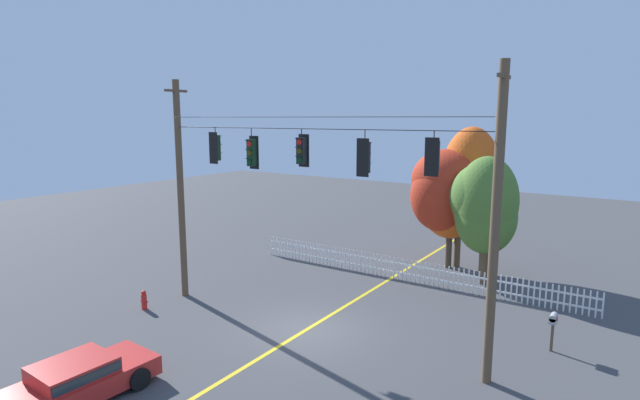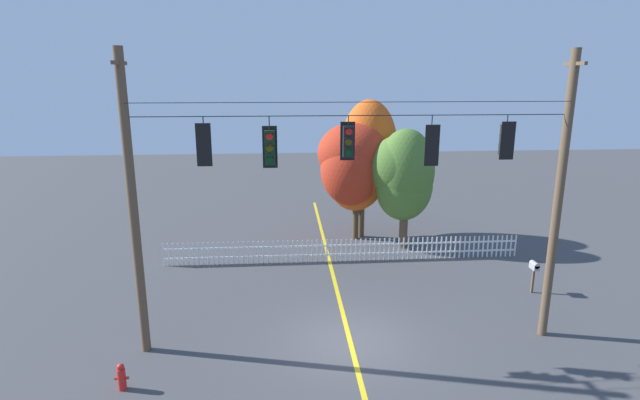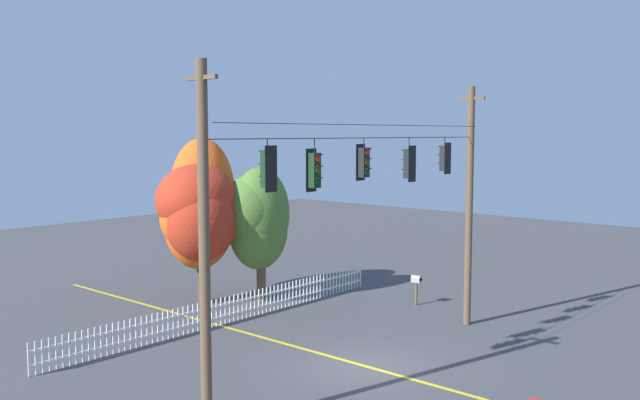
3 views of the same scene
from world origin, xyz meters
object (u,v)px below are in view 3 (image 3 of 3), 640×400
object	(u,v)px
autumn_maple_near_fence	(201,209)
traffic_signal_northbound_primary	(445,158)
traffic_signal_eastbound_side	(314,170)
roadside_mailbox	(416,281)
autumn_oak_far_east	(257,218)
traffic_signal_southbound_primary	(268,169)
autumn_maple_mid	(202,210)
traffic_signal_northbound_secondary	(409,164)
traffic_signal_westbound_side	(363,162)

from	to	relation	value
autumn_maple_near_fence	traffic_signal_northbound_primary	bearing A→B (deg)	-73.75
traffic_signal_eastbound_side	roadside_mailbox	bearing A→B (deg)	17.24
traffic_signal_northbound_primary	autumn_oak_far_east	bearing A→B (deg)	95.45
autumn_oak_far_east	roadside_mailbox	bearing A→B (deg)	-55.38
traffic_signal_southbound_primary	autumn_oak_far_east	size ratio (longest dim) A/B	0.24
autumn_maple_mid	traffic_signal_northbound_primary	bearing A→B (deg)	-75.67
traffic_signal_eastbound_side	traffic_signal_northbound_primary	distance (m)	7.03
traffic_signal_northbound_secondary	roadside_mailbox	size ratio (longest dim) A/B	1.14
traffic_signal_northbound_primary	autumn_maple_mid	world-z (taller)	traffic_signal_northbound_primary
autumn_oak_far_east	autumn_maple_mid	bearing A→B (deg)	139.49
traffic_signal_westbound_side	autumn_maple_near_fence	xyz separation A→B (m)	(1.78, 10.14, -2.32)
autumn_maple_near_fence	autumn_oak_far_east	world-z (taller)	autumn_maple_near_fence
roadside_mailbox	traffic_signal_eastbound_side	bearing A→B (deg)	-162.76
roadside_mailbox	traffic_signal_northbound_secondary	bearing A→B (deg)	-149.58
traffic_signal_eastbound_side	traffic_signal_northbound_primary	size ratio (longest dim) A/B	1.15
autumn_maple_near_fence	traffic_signal_southbound_primary	bearing A→B (deg)	-120.23
traffic_signal_northbound_secondary	autumn_maple_near_fence	xyz separation A→B (m)	(-0.69, 10.16, -2.21)
autumn_maple_mid	roadside_mailbox	distance (m)	9.79
traffic_signal_westbound_side	autumn_oak_far_east	xyz separation A→B (m)	(3.89, 8.88, -2.81)
traffic_signal_westbound_side	traffic_signal_northbound_secondary	bearing A→B (deg)	-0.44
autumn_maple_near_fence	autumn_oak_far_east	xyz separation A→B (m)	(2.11, -1.26, -0.48)
traffic_signal_eastbound_side	traffic_signal_northbound_primary	world-z (taller)	same
traffic_signal_eastbound_side	traffic_signal_westbound_side	xyz separation A→B (m)	(2.28, -0.00, 0.15)
traffic_signal_westbound_side	autumn_maple_near_fence	world-z (taller)	traffic_signal_westbound_side
traffic_signal_southbound_primary	roadside_mailbox	size ratio (longest dim) A/B	1.08
autumn_oak_far_east	roadside_mailbox	world-z (taller)	autumn_oak_far_east
traffic_signal_northbound_primary	autumn_maple_near_fence	bearing A→B (deg)	106.25
traffic_signal_eastbound_side	autumn_maple_mid	bearing A→B (deg)	67.38
traffic_signal_westbound_side	roadside_mailbox	size ratio (longest dim) A/B	1.02
traffic_signal_eastbound_side	traffic_signal_northbound_secondary	distance (m)	4.75
autumn_oak_far_east	traffic_signal_eastbound_side	bearing A→B (deg)	-124.80
traffic_signal_westbound_side	traffic_signal_southbound_primary	bearing A→B (deg)	-179.74
autumn_maple_near_fence	autumn_oak_far_east	distance (m)	2.50
traffic_signal_northbound_primary	roadside_mailbox	bearing A→B (deg)	45.48
traffic_signal_westbound_side	autumn_maple_mid	bearing A→B (deg)	78.78
traffic_signal_northbound_secondary	roadside_mailbox	bearing A→B (deg)	30.42
autumn_maple_mid	autumn_maple_near_fence	bearing A→B (deg)	-133.75
traffic_signal_eastbound_side	traffic_signal_northbound_secondary	xyz separation A→B (m)	(4.75, -0.02, 0.03)
traffic_signal_northbound_primary	autumn_oak_far_east	xyz separation A→B (m)	(-0.85, 8.90, -2.81)
traffic_signal_southbound_primary	traffic_signal_northbound_primary	xyz separation A→B (m)	(8.88, 0.00, 0.03)
traffic_signal_southbound_primary	autumn_oak_far_east	bearing A→B (deg)	47.95
traffic_signal_westbound_side	autumn_oak_far_east	distance (m)	10.10
traffic_signal_westbound_side	autumn_maple_near_fence	bearing A→B (deg)	80.03
autumn_maple_near_fence	autumn_maple_mid	size ratio (longest dim) A/B	0.85
traffic_signal_southbound_primary	autumn_maple_mid	size ratio (longest dim) A/B	0.19
traffic_signal_eastbound_side	autumn_maple_near_fence	distance (m)	11.14
autumn_maple_near_fence	roadside_mailbox	xyz separation A→B (m)	(6.07, -6.99, -3.13)
autumn_maple_mid	traffic_signal_westbound_side	bearing A→B (deg)	-101.22
traffic_signal_westbound_side	autumn_oak_far_east	bearing A→B (deg)	66.33
traffic_signal_northbound_secondary	autumn_oak_far_east	distance (m)	9.41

